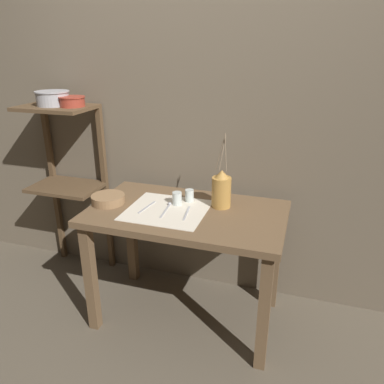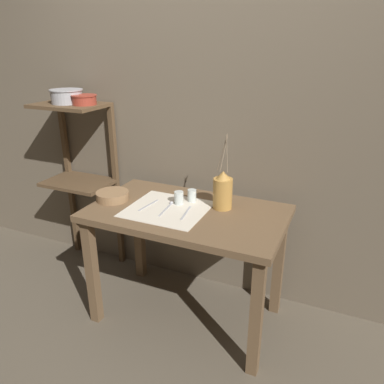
% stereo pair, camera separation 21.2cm
% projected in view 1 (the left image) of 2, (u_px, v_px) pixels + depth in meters
% --- Properties ---
extents(ground_plane, '(12.00, 12.00, 0.00)m').
position_uv_depth(ground_plane, '(187.00, 314.00, 2.46)').
color(ground_plane, brown).
extents(stone_wall_back, '(7.00, 0.06, 2.40)m').
position_uv_depth(stone_wall_back, '(208.00, 119.00, 2.40)').
color(stone_wall_back, '#6B5E4C').
rests_on(stone_wall_back, ground_plane).
extents(wooden_table, '(1.15, 0.67, 0.75)m').
position_uv_depth(wooden_table, '(187.00, 228.00, 2.22)').
color(wooden_table, brown).
rests_on(wooden_table, ground_plane).
extents(wooden_shelf_unit, '(0.49, 0.34, 1.27)m').
position_uv_depth(wooden_shelf_unit, '(67.00, 161.00, 2.65)').
color(wooden_shelf_unit, brown).
rests_on(wooden_shelf_unit, ground_plane).
extents(linen_cloth, '(0.46, 0.43, 0.00)m').
position_uv_depth(linen_cloth, '(167.00, 210.00, 2.18)').
color(linen_cloth, beige).
rests_on(linen_cloth, wooden_table).
extents(pitcher_with_flowers, '(0.11, 0.11, 0.44)m').
position_uv_depth(pitcher_with_flowers, '(221.00, 190.00, 2.19)').
color(pitcher_with_flowers, '#B7843D').
rests_on(pitcher_with_flowers, wooden_table).
extents(wooden_bowl, '(0.20, 0.20, 0.05)m').
position_uv_depth(wooden_bowl, '(108.00, 199.00, 2.27)').
color(wooden_bowl, '#8E6B47').
rests_on(wooden_bowl, wooden_table).
extents(glass_tumbler_near, '(0.06, 0.06, 0.08)m').
position_uv_depth(glass_tumbler_near, '(177.00, 198.00, 2.24)').
color(glass_tumbler_near, silver).
rests_on(glass_tumbler_near, wooden_table).
extents(glass_tumbler_far, '(0.05, 0.05, 0.07)m').
position_uv_depth(glass_tumbler_far, '(189.00, 196.00, 2.28)').
color(glass_tumbler_far, silver).
rests_on(glass_tumbler_far, wooden_table).
extents(fork_outer, '(0.04, 0.19, 0.00)m').
position_uv_depth(fork_outer, '(147.00, 207.00, 2.21)').
color(fork_outer, '#A8A8AD').
rests_on(fork_outer, wooden_table).
extents(spoon_outer, '(0.03, 0.20, 0.02)m').
position_uv_depth(spoon_outer, '(168.00, 207.00, 2.21)').
color(spoon_outer, '#A8A8AD').
rests_on(spoon_outer, wooden_table).
extents(fork_inner, '(0.04, 0.19, 0.00)m').
position_uv_depth(fork_inner, '(187.00, 213.00, 2.13)').
color(fork_inner, '#A8A8AD').
rests_on(fork_inner, wooden_table).
extents(metal_pot_large, '(0.22, 0.22, 0.09)m').
position_uv_depth(metal_pot_large, '(53.00, 98.00, 2.45)').
color(metal_pot_large, '#A8A8AD').
rests_on(metal_pot_large, wooden_shelf_unit).
extents(metal_pot_small, '(0.17, 0.17, 0.06)m').
position_uv_depth(metal_pot_small, '(72.00, 101.00, 2.41)').
color(metal_pot_small, '#9E3828').
rests_on(metal_pot_small, wooden_shelf_unit).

